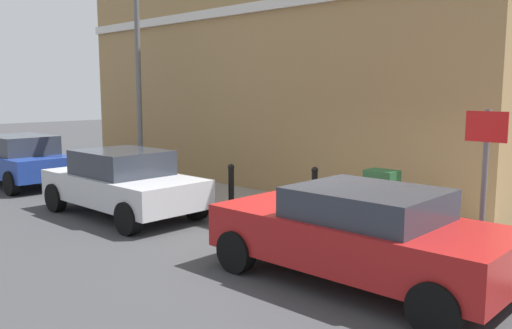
{
  "coord_description": "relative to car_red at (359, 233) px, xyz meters",
  "views": [
    {
      "loc": [
        -6.62,
        -5.54,
        2.71
      ],
      "look_at": [
        1.18,
        2.09,
        1.2
      ],
      "focal_mm": 37.57,
      "sensor_mm": 36.0,
      "label": 1
    }
  ],
  "objects": [
    {
      "name": "lamppost",
      "position": [
        2.1,
        8.58,
        2.57
      ],
      "size": [
        0.2,
        0.44,
        5.72
      ],
      "color": "#59595B",
      "rests_on": "sidewalk"
    },
    {
      "name": "car_blue",
      "position": [
        -0.11,
        11.45,
        0.02
      ],
      "size": [
        1.84,
        4.01,
        1.44
      ],
      "rotation": [
        0.0,
        0.0,
        1.58
      ],
      "color": "navy",
      "rests_on": "ground"
    },
    {
      "name": "ground",
      "position": [
        0.38,
        1.47,
        -0.73
      ],
      "size": [
        80.0,
        80.0,
        0.0
      ],
      "primitive_type": "plane",
      "color": "#38383A"
    },
    {
      "name": "utility_cabinet",
      "position": [
        2.11,
        0.93,
        -0.05
      ],
      "size": [
        0.46,
        0.61,
        1.15
      ],
      "color": "#1E4C28",
      "rests_on": "sidewalk"
    },
    {
      "name": "bollard_near_cabinet",
      "position": [
        2.21,
        2.53,
        -0.03
      ],
      "size": [
        0.14,
        0.14,
        1.04
      ],
      "color": "black",
      "rests_on": "sidewalk"
    },
    {
      "name": "car_silver",
      "position": [
        -0.08,
        6.01,
        0.01
      ],
      "size": [
        1.96,
        4.02,
        1.43
      ],
      "rotation": [
        0.0,
        0.0,
        1.59
      ],
      "color": "#B7B7BC",
      "rests_on": "ground"
    },
    {
      "name": "car_red",
      "position": [
        0.0,
        0.0,
        0.0
      ],
      "size": [
        2.03,
        4.26,
        1.38
      ],
      "rotation": [
        0.0,
        0.0,
        1.59
      ],
      "color": "maroon",
      "rests_on": "ground"
    },
    {
      "name": "sidewalk",
      "position": [
        2.32,
        7.47,
        -0.66
      ],
      "size": [
        2.52,
        30.0,
        0.15
      ],
      "primitive_type": "cube",
      "color": "gray",
      "rests_on": "ground"
    },
    {
      "name": "street_sign",
      "position": [
        1.54,
        -1.09,
        0.93
      ],
      "size": [
        0.08,
        0.6,
        2.3
      ],
      "color": "#59595B",
      "rests_on": "sidewalk"
    },
    {
      "name": "corner_building",
      "position": [
        7.27,
        6.36,
        2.82
      ],
      "size": [
        7.47,
        13.79,
        7.1
      ],
      "color": "#9E7A4C",
      "rests_on": "ground"
    },
    {
      "name": "bollard_far_kerb",
      "position": [
        1.31,
        4.04,
        -0.03
      ],
      "size": [
        0.14,
        0.14,
        1.04
      ],
      "color": "black",
      "rests_on": "sidewalk"
    }
  ]
}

